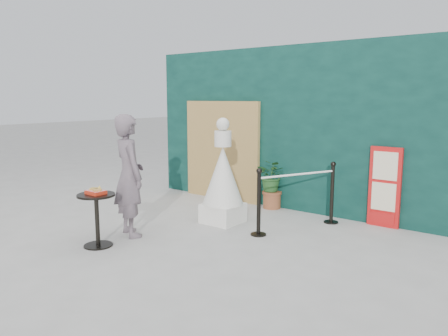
{
  "coord_description": "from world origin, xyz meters",
  "views": [
    {
      "loc": [
        4.03,
        -4.04,
        2.07
      ],
      "look_at": [
        0.0,
        1.2,
        1.0
      ],
      "focal_mm": 35.0,
      "sensor_mm": 36.0,
      "label": 1
    }
  ],
  "objects": [
    {
      "name": "stanchion_barrier",
      "position": [
        0.85,
        2.0,
        0.49
      ],
      "size": [
        0.84,
        1.54,
        1.03
      ],
      "color": "black",
      "rests_on": "ground"
    },
    {
      "name": "back_wall",
      "position": [
        0.0,
        3.15,
        1.5
      ],
      "size": [
        6.0,
        0.3,
        3.0
      ],
      "primitive_type": "cube",
      "color": "black",
      "rests_on": "ground"
    },
    {
      "name": "woman",
      "position": [
        -1.0,
        0.17,
        0.92
      ],
      "size": [
        0.78,
        0.65,
        1.83
      ],
      "primitive_type": "imported",
      "rotation": [
        0.0,
        0.0,
        2.77
      ],
      "color": "slate",
      "rests_on": "ground"
    },
    {
      "name": "statue",
      "position": [
        -0.3,
        1.57,
        0.71
      ],
      "size": [
        0.68,
        0.68,
        1.75
      ],
      "color": "white",
      "rests_on": "ground"
    },
    {
      "name": "food_basket",
      "position": [
        -0.97,
        -0.45,
        0.79
      ],
      "size": [
        0.26,
        0.19,
        0.11
      ],
      "color": "red",
      "rests_on": "cafe_table"
    },
    {
      "name": "menu_board",
      "position": [
        1.9,
        2.95,
        0.65
      ],
      "size": [
        0.5,
        0.07,
        1.3
      ],
      "color": "red",
      "rests_on": "ground"
    },
    {
      "name": "planter",
      "position": [
        -0.15,
        2.89,
        0.54
      ],
      "size": [
        0.55,
        0.47,
        0.93
      ],
      "color": "brown",
      "rests_on": "ground"
    },
    {
      "name": "ground",
      "position": [
        0.0,
        0.0,
        0.0
      ],
      "size": [
        60.0,
        60.0,
        0.0
      ],
      "primitive_type": "plane",
      "color": "#ADAAA5",
      "rests_on": "ground"
    },
    {
      "name": "bamboo_fence",
      "position": [
        -1.4,
        2.94,
        1.0
      ],
      "size": [
        1.8,
        0.08,
        2.0
      ],
      "primitive_type": "cube",
      "color": "tan",
      "rests_on": "ground"
    },
    {
      "name": "cafe_table",
      "position": [
        -0.97,
        -0.45,
        0.5
      ],
      "size": [
        0.52,
        0.52,
        0.75
      ],
      "color": "black",
      "rests_on": "ground"
    }
  ]
}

